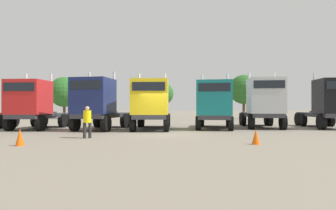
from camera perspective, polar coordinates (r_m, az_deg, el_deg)
name	(u,v)px	position (r m, az deg, el deg)	size (l,w,h in m)	color
ground	(160,134)	(16.97, -1.57, -5.91)	(200.00, 200.00, 0.00)	gray
semi_truck_red	(34,104)	(22.28, -25.51, 0.13)	(3.34, 5.99, 4.07)	#333338
semi_truck_navy	(98,103)	(20.32, -14.04, 0.30)	(3.92, 6.48, 4.15)	#333338
semi_truck_yellow	(151,104)	(19.79, -3.42, 0.20)	(3.15, 6.60, 4.06)	#333338
semi_truck_teal	(215,104)	(20.79, 9.39, 0.16)	(3.88, 6.35, 4.07)	#333338
semi_truck_silver	(263,103)	(22.63, 18.74, 0.44)	(3.74, 6.75, 4.33)	#333338
semi_truck_black	(330,103)	(24.29, 30.00, 0.29)	(3.60, 6.36, 4.25)	#333338
visitor_in_hivis	(87,120)	(15.32, -16.02, -2.88)	(0.54, 0.54, 1.67)	#262626
traffic_cone_near	(256,137)	(12.93, 17.34, -6.13)	(0.36, 0.36, 0.67)	#F2590C
traffic_cone_far	(20,137)	(13.46, -27.77, -5.78)	(0.36, 0.36, 0.72)	#F2590C
oak_far_left	(64,92)	(41.73, -20.23, 2.47)	(4.17, 4.17, 5.77)	#4C3823
oak_far_centre	(162,94)	(41.46, -1.24, 2.30)	(3.42, 3.42, 5.29)	#4C3823
oak_far_right	(244,90)	(39.39, 15.07, 3.04)	(3.95, 3.95, 5.95)	#4C3823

